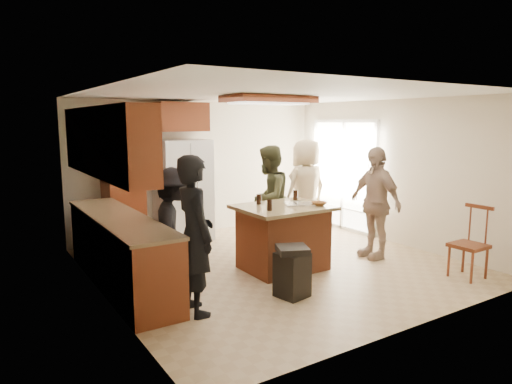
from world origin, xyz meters
TOP-DOWN VIEW (x-y plane):
  - room_shell at (4.37, 1.64)m, footprint 8.00×5.20m
  - person_front_left at (-1.75, -0.93)m, footprint 0.51×0.68m
  - person_behind_left at (0.33, 0.68)m, footprint 1.00×0.89m
  - person_behind_right at (1.38, 1.02)m, footprint 0.91×0.62m
  - person_side_right at (1.52, -0.50)m, footprint 0.59×1.05m
  - person_counter at (-1.63, -0.02)m, footprint 0.77×1.10m
  - left_cabinetry at (-2.24, 0.40)m, footprint 0.64×3.00m
  - back_wall_units at (-1.33, 2.20)m, footprint 1.80×0.60m
  - refrigerator at (-0.55, 2.12)m, footprint 0.90×0.76m
  - kitchen_island at (-0.02, -0.21)m, footprint 1.28×1.03m
  - island_items at (0.21, -0.27)m, footprint 0.98×0.73m
  - trash_bin at (-0.56, -1.14)m, footprint 0.47×0.47m
  - spindle_chair at (1.90, -1.89)m, footprint 0.42×0.42m

SIDE VIEW (x-z plane):
  - trash_bin at x=-0.56m, z-range 0.00..0.63m
  - spindle_chair at x=1.90m, z-range -0.04..0.95m
  - kitchen_island at x=-0.02m, z-range 0.01..0.94m
  - person_counter at x=-1.63m, z-range 0.00..1.55m
  - room_shell at x=4.37m, z-range -1.63..3.37m
  - person_side_right at x=1.52m, z-range 0.00..1.74m
  - person_behind_left at x=0.33m, z-range 0.00..1.74m
  - person_front_left at x=-1.75m, z-range 0.00..1.77m
  - refrigerator at x=-0.55m, z-range 0.00..1.80m
  - person_behind_right at x=1.38m, z-range 0.00..1.81m
  - left_cabinetry at x=-2.24m, z-range -0.19..2.11m
  - island_items at x=0.21m, z-range 0.89..1.04m
  - back_wall_units at x=-1.33m, z-range 0.15..2.60m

